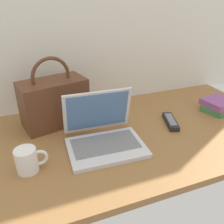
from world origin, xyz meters
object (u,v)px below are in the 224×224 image
(coffee_mug, at_px, (27,160))
(remote_control_near, at_px, (170,121))
(laptop, at_px, (103,134))
(handbag, at_px, (54,101))
(book_stack, at_px, (218,105))

(coffee_mug, bearing_deg, remote_control_near, 9.55)
(laptop, xyz_separation_m, handbag, (-0.16, 0.25, 0.07))
(laptop, height_order, remote_control_near, laptop)
(remote_control_near, bearing_deg, book_stack, 4.52)
(remote_control_near, height_order, handbag, handbag)
(handbag, bearing_deg, coffee_mug, -115.13)
(handbag, xyz_separation_m, book_stack, (0.84, -0.18, -0.08))
(remote_control_near, bearing_deg, handbag, 158.77)
(laptop, relative_size, book_stack, 1.75)
(coffee_mug, height_order, book_stack, coffee_mug)
(laptop, distance_m, remote_control_near, 0.37)
(laptop, relative_size, coffee_mug, 2.79)
(remote_control_near, distance_m, book_stack, 0.32)
(laptop, bearing_deg, coffee_mug, -168.12)
(remote_control_near, xyz_separation_m, book_stack, (0.32, 0.03, 0.02))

